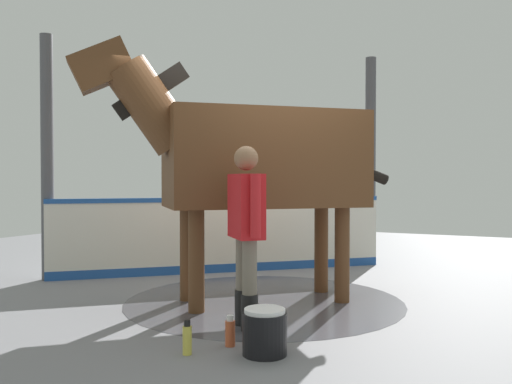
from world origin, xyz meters
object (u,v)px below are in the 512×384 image
Objects in this scene: handler at (246,224)px; bottle_spray at (230,332)px; horse at (253,157)px; wash_bucket at (265,332)px; bottle_shampoo at (187,339)px.

handler is 0.97m from bottle_spray.
horse reaches higher than handler.
bottle_spray is (-0.07, -0.33, -0.06)m from wash_bucket.
bottle_shampoo is 0.37m from bottle_spray.
wash_bucket is at bearing 76.84° from horse.
handler is 1.16m from bottle_shampoo.
horse is at bearing 69.86° from handler.
handler is at bearing -142.35° from wash_bucket.
wash_bucket is at bearing -95.49° from handler.
handler is 6.17× the size of bottle_shampoo.
horse is 2.21m from wash_bucket.
horse reaches higher than wash_bucket.
bottle_spray is at bearing -119.59° from handler.
bottle_spray is at bearing 67.30° from horse.
handler is (0.92, 0.39, -0.63)m from horse.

